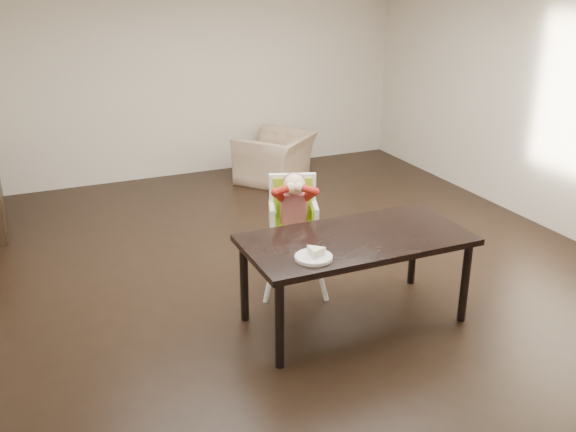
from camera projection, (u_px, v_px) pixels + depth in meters
name	position (u px, v px, depth m)	size (l,w,h in m)	color
ground	(301.00, 271.00, 6.19)	(7.00, 7.00, 0.00)	black
room_walls	(303.00, 77.00, 5.52)	(6.02, 7.02, 2.71)	beige
dining_table	(356.00, 246.00, 5.10)	(1.80, 0.90, 0.75)	black
high_chair	(294.00, 207.00, 5.63)	(0.58, 0.58, 1.09)	white
plate	(314.00, 255.00, 4.69)	(0.29, 0.29, 0.08)	white
armchair	(275.00, 150.00, 8.68)	(0.98, 0.63, 0.85)	tan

